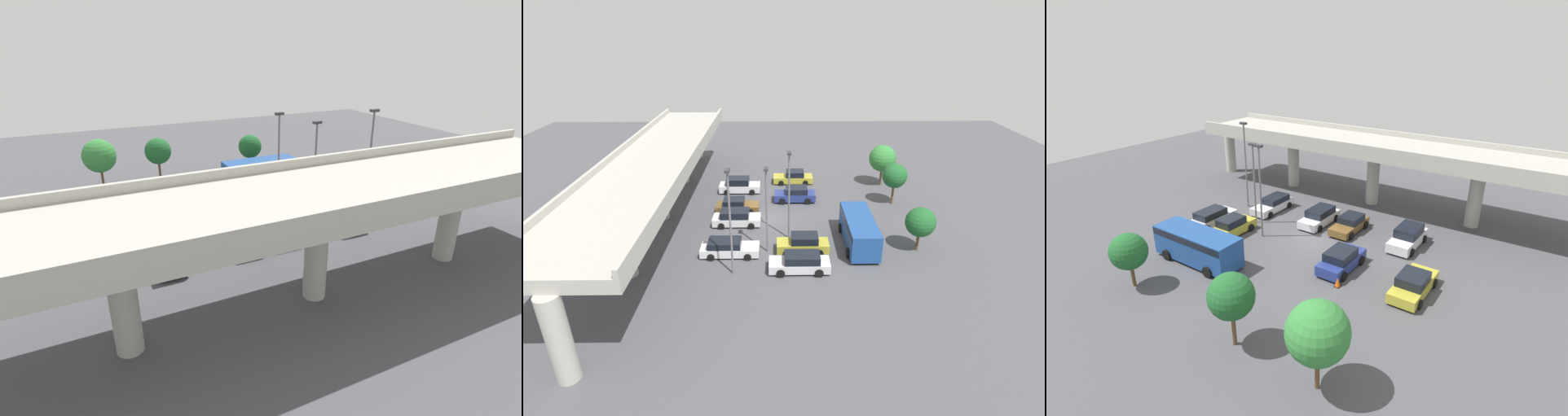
{
  "view_description": "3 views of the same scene",
  "coord_description": "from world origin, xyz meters",
  "views": [
    {
      "loc": [
        11.17,
        27.09,
        13.45
      ],
      "look_at": [
        -1.25,
        1.3,
        1.6
      ],
      "focal_mm": 28.0,
      "sensor_mm": 36.0,
      "label": 1
    },
    {
      "loc": [
        -36.97,
        -0.82,
        18.02
      ],
      "look_at": [
        -0.81,
        -1.32,
        1.37
      ],
      "focal_mm": 28.0,
      "sensor_mm": 36.0,
      "label": 2
    },
    {
      "loc": [
        16.89,
        -25.83,
        15.84
      ],
      "look_at": [
        -1.83,
        1.52,
        2.15
      ],
      "focal_mm": 28.0,
      "sensor_mm": 36.0,
      "label": 3
    }
  ],
  "objects": [
    {
      "name": "tree_front_centre",
      "position": [
        3.23,
        -13.07,
        3.19
      ],
      "size": [
        2.62,
        2.62,
        4.51
      ],
      "color": "brown",
      "rests_on": "ground_plane"
    },
    {
      "name": "tree_front_far_right",
      "position": [
        8.75,
        -13.07,
        3.34
      ],
      "size": [
        3.15,
        3.15,
        4.92
      ],
      "color": "brown",
      "rests_on": "ground_plane"
    },
    {
      "name": "lamp_post_by_overpass",
      "position": [
        -6.71,
        0.19,
        4.47
      ],
      "size": [
        0.7,
        0.35,
        7.58
      ],
      "color": "slate",
      "rests_on": "ground_plane"
    },
    {
      "name": "parked_car_3",
      "position": [
        1.4,
        3.55,
        0.67
      ],
      "size": [
        2.12,
        4.39,
        1.42
      ],
      "rotation": [
        0.0,
        0.0,
        -1.57
      ],
      "color": "brown",
      "rests_on": "ground_plane"
    },
    {
      "name": "parked_car_1",
      "position": [
        -6.79,
        -2.88,
        0.75
      ],
      "size": [
        1.99,
        4.43,
        1.6
      ],
      "rotation": [
        0.0,
        0.0,
        1.57
      ],
      "color": "gold",
      "rests_on": "ground_plane"
    },
    {
      "name": "tree_front_left",
      "position": [
        -6.68,
        -12.7,
        2.69
      ],
      "size": [
        2.54,
        2.54,
        3.97
      ],
      "color": "brown",
      "rests_on": "ground_plane"
    },
    {
      "name": "lamp_post_mid_lot",
      "position": [
        -10.09,
        2.79,
        5.02
      ],
      "size": [
        0.7,
        0.35,
        8.64
      ],
      "color": "slate",
      "rests_on": "ground_plane"
    },
    {
      "name": "traffic_cone",
      "position": [
        5.06,
        -4.81,
        0.33
      ],
      "size": [
        0.44,
        0.44,
        0.7
      ],
      "color": "black",
      "rests_on": "ground_plane"
    },
    {
      "name": "parked_car_6",
      "position": [
        9.65,
        -2.63,
        0.7
      ],
      "size": [
        2.22,
        4.72,
        1.53
      ],
      "rotation": [
        0.0,
        0.0,
        1.57
      ],
      "color": "gold",
      "rests_on": "ground_plane"
    },
    {
      "name": "parked_car_4",
      "position": [
        4.07,
        -2.61,
        0.77
      ],
      "size": [
        2.17,
        4.43,
        1.61
      ],
      "rotation": [
        0.0,
        0.0,
        1.57
      ],
      "color": "navy",
      "rests_on": "ground_plane"
    },
    {
      "name": "parked_car_7",
      "position": [
        -7.25,
        3.44,
        0.68
      ],
      "size": [
        2.08,
        4.9,
        1.41
      ],
      "rotation": [
        0.0,
        0.0,
        -1.57
      ],
      "color": "silver",
      "rests_on": "ground_plane"
    },
    {
      "name": "highway_overpass",
      "position": [
        -0.0,
        10.84,
        5.61
      ],
      "size": [
        41.77,
        7.58,
        7.03
      ],
      "color": "#ADAAA0",
      "rests_on": "ground_plane"
    },
    {
      "name": "parked_car_0",
      "position": [
        -9.75,
        -2.48,
        0.73
      ],
      "size": [
        2.05,
        4.8,
        1.51
      ],
      "rotation": [
        0.0,
        0.0,
        1.57
      ],
      "color": "silver",
      "rests_on": "ground_plane"
    },
    {
      "name": "ground_plane",
      "position": [
        0.0,
        0.0,
        0.0
      ],
      "size": [
        86.75,
        86.75,
        0.0
      ],
      "primitive_type": "plane",
      "color": "#4C4C51"
    },
    {
      "name": "lamp_post_near_aisle",
      "position": [
        -4.35,
        -1.71,
        4.76
      ],
      "size": [
        0.7,
        0.35,
        8.15
      ],
      "color": "slate",
      "rests_on": "ground_plane"
    },
    {
      "name": "shuttle_bus",
      "position": [
        -5.55,
        -7.83,
        1.51
      ],
      "size": [
        7.29,
        2.75,
        2.53
      ],
      "color": "#1E478C",
      "rests_on": "ground_plane"
    },
    {
      "name": "parked_car_2",
      "position": [
        -1.64,
        3.31,
        0.74
      ],
      "size": [
        2.13,
        4.59,
        1.54
      ],
      "rotation": [
        0.0,
        0.0,
        -1.57
      ],
      "color": "silver",
      "rests_on": "ground_plane"
    },
    {
      "name": "parked_car_5",
      "position": [
        6.76,
        3.73,
        0.81
      ],
      "size": [
        2.14,
        4.63,
        1.71
      ],
      "rotation": [
        0.0,
        0.0,
        -1.57
      ],
      "color": "silver",
      "rests_on": "ground_plane"
    }
  ]
}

